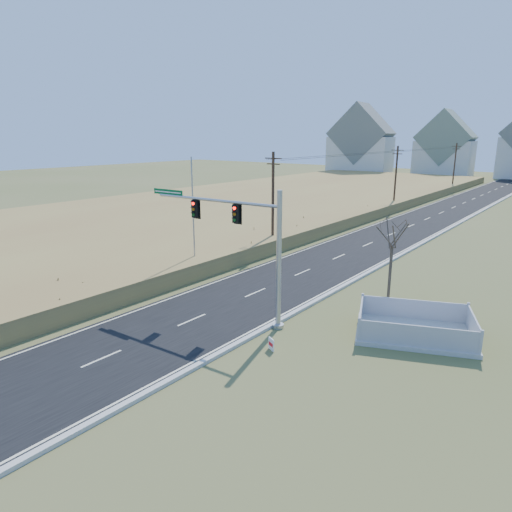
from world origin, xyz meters
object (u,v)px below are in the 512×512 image
at_px(traffic_signal_mast, 250,242).
at_px(bare_tree, 393,231).
at_px(fence_enclosure, 414,331).
at_px(open_sign, 271,344).
at_px(flagpole, 194,228).

xyz_separation_m(traffic_signal_mast, bare_tree, (5.49, 6.92, 0.17)).
distance_m(fence_enclosure, open_sign, 7.93).
height_order(flagpole, bare_tree, flagpole).
relative_size(fence_enclosure, flagpole, 0.80).
relative_size(traffic_signal_mast, open_sign, 15.22).
xyz_separation_m(traffic_signal_mast, open_sign, (3.24, -2.39, -4.33)).
height_order(traffic_signal_mast, open_sign, traffic_signal_mast).
bearing_deg(traffic_signal_mast, fence_enclosure, 21.12).
bearing_deg(open_sign, bare_tree, 102.54).
bearing_deg(fence_enclosure, traffic_signal_mast, -178.30).
bearing_deg(flagpole, traffic_signal_mast, -27.52).
height_order(fence_enclosure, flagpole, flagpole).
relative_size(fence_enclosure, open_sign, 11.25).
bearing_deg(traffic_signal_mast, bare_tree, 48.51).
height_order(traffic_signal_mast, fence_enclosure, traffic_signal_mast).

